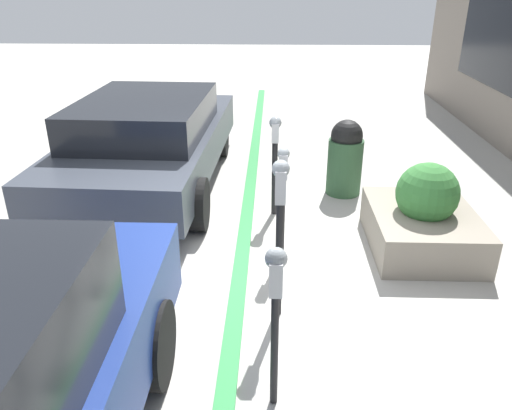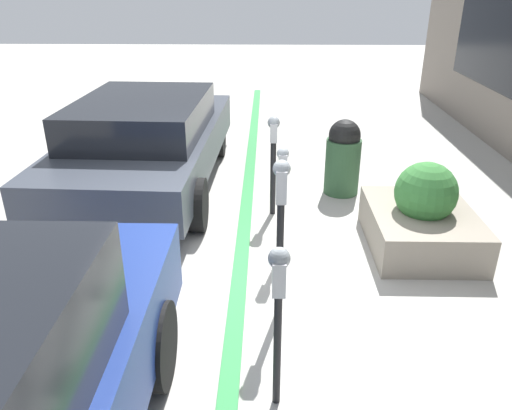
{
  "view_description": "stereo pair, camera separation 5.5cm",
  "coord_description": "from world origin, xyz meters",
  "px_view_note": "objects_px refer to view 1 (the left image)",
  "views": [
    {
      "loc": [
        -4.45,
        -0.25,
        2.91
      ],
      "look_at": [
        0.0,
        -0.09,
        0.87
      ],
      "focal_mm": 35.0,
      "sensor_mm": 36.0,
      "label": 1
    },
    {
      "loc": [
        -4.45,
        -0.2,
        2.91
      ],
      "look_at": [
        0.0,
        -0.09,
        0.87
      ],
      "focal_mm": 35.0,
      "sensor_mm": 36.0,
      "label": 2
    }
  ],
  "objects_px": {
    "parked_car_middle": "(149,140)",
    "trash_bin": "(345,157)",
    "parking_meter_nearest": "(275,293)",
    "parking_meter_middle": "(283,184)",
    "parking_meter_fourth": "(275,149)",
    "planter_box": "(423,219)",
    "parking_meter_second": "(280,211)"
  },
  "relations": [
    {
      "from": "parked_car_middle",
      "to": "trash_bin",
      "type": "bearing_deg",
      "value": -90.7
    },
    {
      "from": "parking_meter_second",
      "to": "parking_meter_nearest",
      "type": "bearing_deg",
      "value": 178.04
    },
    {
      "from": "parking_meter_nearest",
      "to": "planter_box",
      "type": "relative_size",
      "value": 0.89
    },
    {
      "from": "parking_meter_second",
      "to": "parking_meter_fourth",
      "type": "xyz_separation_m",
      "value": [
        2.2,
        0.04,
        -0.17
      ]
    },
    {
      "from": "parking_meter_nearest",
      "to": "parked_car_middle",
      "type": "distance_m",
      "value": 4.56
    },
    {
      "from": "parking_meter_second",
      "to": "parking_meter_middle",
      "type": "height_order",
      "value": "parking_meter_second"
    },
    {
      "from": "parking_meter_middle",
      "to": "trash_bin",
      "type": "height_order",
      "value": "parking_meter_middle"
    },
    {
      "from": "parking_meter_second",
      "to": "trash_bin",
      "type": "relative_size",
      "value": 1.4
    },
    {
      "from": "planter_box",
      "to": "parked_car_middle",
      "type": "xyz_separation_m",
      "value": [
        1.74,
        3.56,
        0.37
      ]
    },
    {
      "from": "parking_meter_middle",
      "to": "parking_meter_fourth",
      "type": "distance_m",
      "value": 1.14
    },
    {
      "from": "parked_car_middle",
      "to": "trash_bin",
      "type": "relative_size",
      "value": 4.26
    },
    {
      "from": "parking_meter_nearest",
      "to": "parking_meter_middle",
      "type": "xyz_separation_m",
      "value": [
        2.14,
        -0.08,
        -0.08
      ]
    },
    {
      "from": "parking_meter_nearest",
      "to": "parking_meter_fourth",
      "type": "bearing_deg",
      "value": 0.07
    },
    {
      "from": "parking_meter_fourth",
      "to": "parked_car_middle",
      "type": "distance_m",
      "value": 2.05
    },
    {
      "from": "parked_car_middle",
      "to": "trash_bin",
      "type": "distance_m",
      "value": 2.86
    },
    {
      "from": "parking_meter_second",
      "to": "planter_box",
      "type": "bearing_deg",
      "value": -51.24
    },
    {
      "from": "parking_meter_second",
      "to": "parked_car_middle",
      "type": "height_order",
      "value": "parking_meter_second"
    },
    {
      "from": "planter_box",
      "to": "parked_car_middle",
      "type": "distance_m",
      "value": 3.98
    },
    {
      "from": "parking_meter_middle",
      "to": "parked_car_middle",
      "type": "height_order",
      "value": "parked_car_middle"
    },
    {
      "from": "parking_meter_fourth",
      "to": "parking_meter_middle",
      "type": "bearing_deg",
      "value": -175.75
    },
    {
      "from": "parking_meter_second",
      "to": "parked_car_middle",
      "type": "bearing_deg",
      "value": 31.24
    },
    {
      "from": "parked_car_middle",
      "to": "parking_meter_second",
      "type": "bearing_deg",
      "value": -146.6
    },
    {
      "from": "parking_meter_fourth",
      "to": "trash_bin",
      "type": "xyz_separation_m",
      "value": [
        0.75,
        -1.01,
        -0.36
      ]
    },
    {
      "from": "parked_car_middle",
      "to": "trash_bin",
      "type": "xyz_separation_m",
      "value": [
        -0.14,
        -2.85,
        -0.19
      ]
    },
    {
      "from": "parking_meter_nearest",
      "to": "parked_car_middle",
      "type": "bearing_deg",
      "value": 23.8
    },
    {
      "from": "parking_meter_nearest",
      "to": "planter_box",
      "type": "height_order",
      "value": "parking_meter_nearest"
    },
    {
      "from": "parking_meter_middle",
      "to": "parking_meter_fourth",
      "type": "relative_size",
      "value": 0.98
    },
    {
      "from": "parking_meter_nearest",
      "to": "planter_box",
      "type": "bearing_deg",
      "value": -35.3
    },
    {
      "from": "parking_meter_second",
      "to": "parking_meter_middle",
      "type": "bearing_deg",
      "value": -2.35
    },
    {
      "from": "parking_meter_middle",
      "to": "planter_box",
      "type": "height_order",
      "value": "parking_meter_middle"
    },
    {
      "from": "parking_meter_middle",
      "to": "parking_meter_fourth",
      "type": "xyz_separation_m",
      "value": [
        1.14,
        0.08,
        0.02
      ]
    },
    {
      "from": "parking_meter_middle",
      "to": "trash_bin",
      "type": "distance_m",
      "value": 2.13
    }
  ]
}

